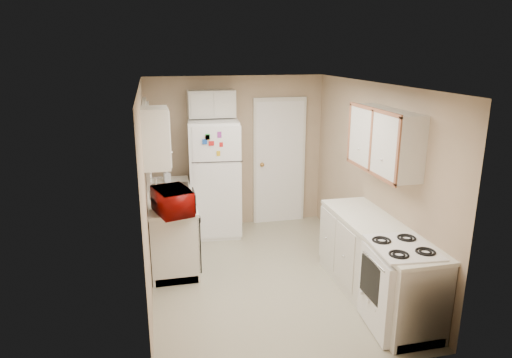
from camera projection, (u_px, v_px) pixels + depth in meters
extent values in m
plane|color=beige|center=(265.00, 276.00, 5.81)|extent=(3.80, 3.80, 0.00)
plane|color=white|center=(266.00, 85.00, 5.15)|extent=(3.80, 3.80, 0.00)
plane|color=tan|center=(146.00, 194.00, 5.18)|extent=(3.80, 3.80, 0.00)
plane|color=tan|center=(372.00, 179.00, 5.78)|extent=(3.80, 3.80, 0.00)
plane|color=tan|center=(236.00, 153.00, 7.26)|extent=(2.80, 2.80, 0.00)
plane|color=tan|center=(322.00, 252.00, 3.70)|extent=(2.80, 2.80, 0.00)
cube|color=silver|center=(172.00, 225.00, 6.29)|extent=(0.60, 1.80, 0.90)
cube|color=black|center=(197.00, 237.00, 5.78)|extent=(0.03, 0.58, 0.72)
cube|color=gray|center=(170.00, 193.00, 6.32)|extent=(0.54, 0.74, 0.16)
imported|color=#900905|center=(173.00, 202.00, 5.39)|extent=(0.61, 0.45, 0.37)
imported|color=white|center=(167.00, 176.00, 6.69)|extent=(0.11, 0.11, 0.21)
cube|color=silver|center=(147.00, 142.00, 6.06)|extent=(0.10, 0.98, 1.08)
cube|color=silver|center=(156.00, 138.00, 5.25)|extent=(0.30, 0.45, 0.70)
cube|color=white|center=(215.00, 178.00, 6.97)|extent=(0.80, 0.78, 1.78)
cube|color=silver|center=(211.00, 104.00, 6.81)|extent=(0.70, 0.30, 0.40)
cube|color=white|center=(279.00, 162.00, 7.42)|extent=(0.86, 0.06, 2.08)
cube|color=silver|center=(376.00, 263.00, 5.17)|extent=(0.60, 2.00, 0.90)
cube|color=white|center=(399.00, 290.00, 4.62)|extent=(0.63, 0.75, 0.86)
cube|color=silver|center=(384.00, 140.00, 5.11)|extent=(0.30, 1.20, 0.70)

